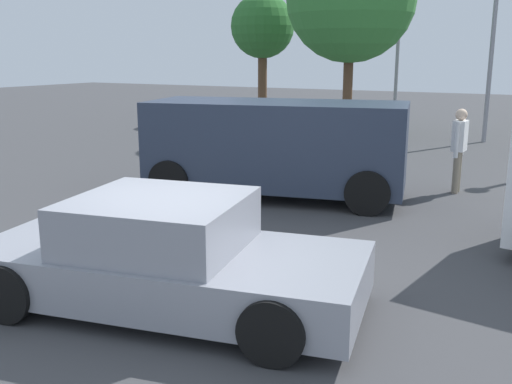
# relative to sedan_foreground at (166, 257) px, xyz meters

# --- Properties ---
(ground_plane) EXTENTS (80.00, 80.00, 0.00)m
(ground_plane) POSITION_rel_sedan_foreground_xyz_m (-0.02, 0.29, -0.57)
(ground_plane) COLOR #424244
(sedan_foreground) EXTENTS (4.56, 2.64, 1.25)m
(sedan_foreground) POSITION_rel_sedan_foreground_xyz_m (0.00, 0.00, 0.00)
(sedan_foreground) COLOR gray
(sedan_foreground) RESTS_ON ground_plane
(dog) EXTENTS (0.59, 0.40, 0.45)m
(dog) POSITION_rel_sedan_foreground_xyz_m (-2.50, 2.32, -0.29)
(dog) COLOR beige
(dog) RESTS_ON ground_plane
(suv_dark) EXTENTS (5.24, 3.02, 1.87)m
(suv_dark) POSITION_rel_sedan_foreground_xyz_m (-1.29, 5.22, 0.46)
(suv_dark) COLOR #2D384C
(suv_dark) RESTS_ON ground_plane
(pedestrian) EXTENTS (0.26, 0.57, 1.71)m
(pedestrian) POSITION_rel_sedan_foreground_xyz_m (1.78, 7.29, 0.45)
(pedestrian) COLOR gray
(pedestrian) RESTS_ON ground_plane
(light_post_far) EXTENTS (0.44, 0.44, 5.93)m
(light_post_far) POSITION_rel_sedan_foreground_xyz_m (-2.78, 18.89, 3.50)
(light_post_far) COLOR gray
(light_post_far) RESTS_ON ground_plane
(tree_back_right) EXTENTS (2.63, 2.63, 5.22)m
(tree_back_right) POSITION_rel_sedan_foreground_xyz_m (-8.03, 17.25, 3.28)
(tree_back_right) COLOR brown
(tree_back_right) RESTS_ON ground_plane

